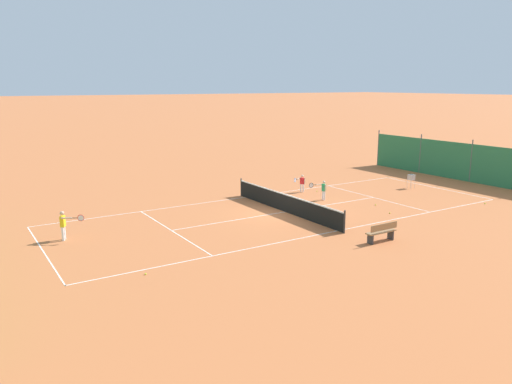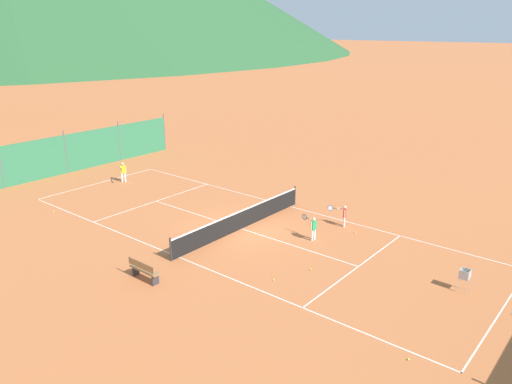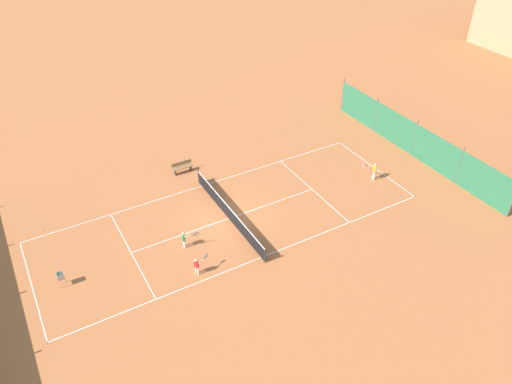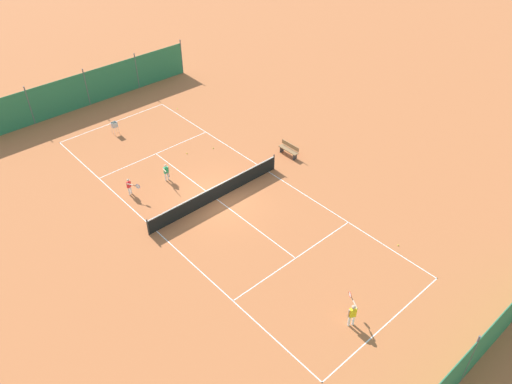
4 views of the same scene
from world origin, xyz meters
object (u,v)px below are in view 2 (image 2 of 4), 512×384
(tennis_net, at_px, (241,219))
(tennis_ball_by_net_left, at_px, (409,359))
(ball_hopper, at_px, (465,275))
(tennis_ball_far_corner, at_px, (273,280))
(player_near_service, at_px, (123,171))
(tennis_ball_alley_right, at_px, (355,232))
(courtside_bench, at_px, (144,270))
(tennis_ball_by_net_right, at_px, (54,211))
(player_far_service, at_px, (313,227))
(player_near_baseline, at_px, (343,214))
(tennis_ball_near_corner, at_px, (311,269))

(tennis_net, distance_m, tennis_ball_by_net_left, 11.43)
(ball_hopper, bearing_deg, tennis_ball_far_corner, 122.58)
(player_near_service, height_order, ball_hopper, player_near_service)
(tennis_ball_far_corner, bearing_deg, tennis_ball_alley_right, -1.99)
(courtside_bench, bearing_deg, tennis_ball_far_corner, -50.99)
(tennis_ball_by_net_right, relative_size, tennis_ball_alley_right, 1.00)
(tennis_ball_far_corner, xyz_separation_m, ball_hopper, (3.84, -6.01, 0.63))
(ball_hopper, bearing_deg, player_near_service, 88.88)
(player_near_service, distance_m, tennis_ball_alley_right, 15.58)
(player_far_service, relative_size, courtside_bench, 0.75)
(player_far_service, distance_m, ball_hopper, 6.99)
(player_near_baseline, distance_m, tennis_ball_far_corner, 6.68)
(tennis_net, xyz_separation_m, tennis_ball_far_corner, (-3.17, -4.39, -0.47))
(tennis_ball_by_net_left, bearing_deg, tennis_ball_alley_right, 37.82)
(player_far_service, relative_size, tennis_ball_alley_right, 17.12)
(tennis_ball_alley_right, bearing_deg, tennis_ball_near_corner, -174.60)
(tennis_ball_near_corner, distance_m, ball_hopper, 5.83)
(tennis_ball_by_net_right, xyz_separation_m, courtside_bench, (-1.74, -9.78, 0.42))
(tennis_ball_far_corner, relative_size, ball_hopper, 0.07)
(player_near_service, xyz_separation_m, tennis_ball_by_net_right, (-5.69, -1.53, -0.72))
(tennis_ball_alley_right, bearing_deg, player_far_service, 149.07)
(player_far_service, bearing_deg, tennis_ball_far_corner, -167.31)
(tennis_ball_alley_right, height_order, ball_hopper, ball_hopper)
(tennis_net, relative_size, player_far_service, 8.13)
(tennis_ball_by_net_left, bearing_deg, courtside_bench, 100.31)
(tennis_ball_by_net_left, distance_m, courtside_bench, 10.19)
(player_near_baseline, relative_size, tennis_ball_far_corner, 16.54)
(tennis_ball_by_net_right, relative_size, tennis_ball_by_net_left, 1.00)
(tennis_ball_near_corner, bearing_deg, tennis_ball_by_net_right, 102.16)
(tennis_ball_by_net_right, height_order, ball_hopper, ball_hopper)
(tennis_ball_alley_right, relative_size, courtside_bench, 0.04)
(tennis_net, xyz_separation_m, tennis_ball_by_net_left, (-4.52, -10.49, -0.47))
(tennis_net, distance_m, player_near_service, 10.89)
(tennis_ball_by_net_left, bearing_deg, player_near_service, 75.26)
(tennis_ball_near_corner, height_order, ball_hopper, ball_hopper)
(tennis_ball_near_corner, xyz_separation_m, tennis_ball_by_net_right, (-3.09, 14.34, 0.00))
(player_near_service, height_order, tennis_ball_by_net_left, player_near_service)
(tennis_ball_alley_right, bearing_deg, tennis_ball_by_net_left, -142.18)
(tennis_ball_near_corner, distance_m, tennis_ball_by_net_right, 14.67)
(tennis_net, relative_size, tennis_ball_far_corner, 139.09)
(player_far_service, distance_m, tennis_ball_near_corner, 3.12)
(tennis_ball_by_net_left, relative_size, ball_hopper, 0.07)
(player_near_service, relative_size, tennis_ball_near_corner, 19.48)
(player_far_service, bearing_deg, player_near_baseline, -6.27)
(tennis_ball_near_corner, xyz_separation_m, tennis_ball_far_corner, (-1.66, 0.65, 0.00))
(player_far_service, distance_m, player_near_baseline, 2.37)
(tennis_ball_alley_right, bearing_deg, courtside_bench, 156.28)
(tennis_ball_far_corner, height_order, tennis_ball_by_net_left, same)
(tennis_ball_by_net_left, xyz_separation_m, tennis_ball_alley_right, (7.58, 5.88, 0.00))
(tennis_ball_near_corner, height_order, tennis_ball_alley_right, same)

